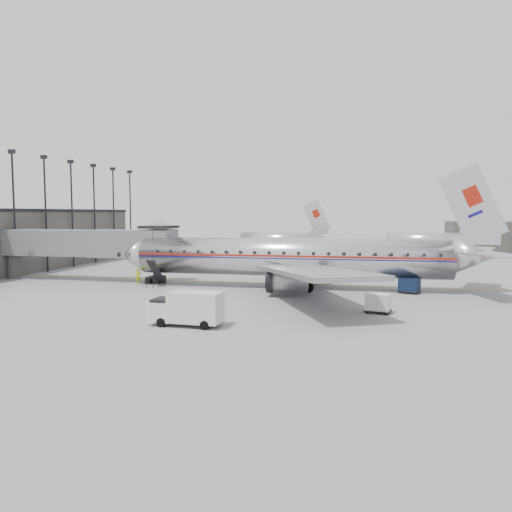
{
  "coord_description": "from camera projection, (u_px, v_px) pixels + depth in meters",
  "views": [
    {
      "loc": [
        13.73,
        -47.99,
        7.82
      ],
      "look_at": [
        2.23,
        3.5,
        3.2
      ],
      "focal_mm": 35.0,
      "sensor_mm": 36.0,
      "label": 1
    }
  ],
  "objects": [
    {
      "name": "ramp_worker",
      "position": [
        138.0,
        276.0,
        54.02
      ],
      "size": [
        0.78,
        0.76,
        1.81
      ],
      "primitive_type": "imported",
      "rotation": [
        0.0,
        0.0,
        0.72
      ],
      "color": "#ABBF16",
      "rests_on": "ground"
    },
    {
      "name": "baggage_cart_white",
      "position": [
        378.0,
        303.0,
        38.85
      ],
      "size": [
        2.17,
        1.82,
        1.5
      ],
      "rotation": [
        0.0,
        0.0,
        -0.21
      ],
      "color": "silver",
      "rests_on": "ground"
    },
    {
      "name": "terminal",
      "position": [
        4.0,
        241.0,
        67.08
      ],
      "size": [
        12.0,
        46.0,
        8.0
      ],
      "primitive_type": "cube",
      "color": "#3C3A37",
      "rests_on": "ground"
    },
    {
      "name": "airliner",
      "position": [
        298.0,
        257.0,
        51.5
      ],
      "size": [
        40.04,
        37.11,
        12.67
      ],
      "rotation": [
        0.0,
        0.0,
        0.02
      ],
      "color": "silver",
      "rests_on": "ground"
    },
    {
      "name": "jet_bridge",
      "position": [
        96.0,
        244.0,
        57.14
      ],
      "size": [
        21.0,
        6.2,
        7.1
      ],
      "color": "#585B5D",
      "rests_on": "ground"
    },
    {
      "name": "baggage_cart_navy",
      "position": [
        409.0,
        285.0,
        48.33
      ],
      "size": [
        2.32,
        2.08,
        1.5
      ],
      "rotation": [
        0.0,
        0.0,
        -0.4
      ],
      "color": "black",
      "rests_on": "ground"
    },
    {
      "name": "distant_aircraft_mid",
      "position": [
        427.0,
        241.0,
        89.55
      ],
      "size": [
        16.39,
        3.2,
        10.26
      ],
      "color": "silver",
      "rests_on": "ground"
    },
    {
      "name": "ground",
      "position": [
        227.0,
        290.0,
        50.32
      ],
      "size": [
        160.0,
        160.0,
        0.0
      ],
      "primitive_type": "plane",
      "color": "slate",
      "rests_on": "ground"
    },
    {
      "name": "floodlight_masts",
      "position": [
        59.0,
        208.0,
        68.2
      ],
      "size": [
        0.9,
        42.25,
        15.25
      ],
      "color": "black",
      "rests_on": "ground"
    },
    {
      "name": "distant_aircraft_near",
      "position": [
        280.0,
        240.0,
        91.3
      ],
      "size": [
        16.39,
        3.2,
        10.26
      ],
      "color": "silver",
      "rests_on": "ground"
    },
    {
      "name": "apron_line",
      "position": [
        268.0,
        283.0,
        55.5
      ],
      "size": [
        60.0,
        0.15,
        0.01
      ],
      "primitive_type": "cube",
      "rotation": [
        0.0,
        0.0,
        1.57
      ],
      "color": "gold",
      "rests_on": "ground"
    },
    {
      "name": "service_van",
      "position": [
        187.0,
        308.0,
        34.42
      ],
      "size": [
        5.14,
        2.2,
        2.38
      ],
      "rotation": [
        0.0,
        0.0,
        -0.05
      ],
      "color": "silver",
      "rests_on": "ground"
    }
  ]
}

